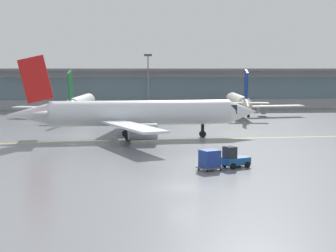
{
  "coord_description": "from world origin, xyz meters",
  "views": [
    {
      "loc": [
        -4.94,
        -42.54,
        9.5
      ],
      "look_at": [
        0.52,
        18.92,
        3.0
      ],
      "focal_mm": 58.04,
      "sensor_mm": 36.0,
      "label": 1
    }
  ],
  "objects_px": {
    "gate_airplane_2": "(238,102)",
    "taxiing_regional_jet": "(138,114)",
    "gate_airplane_1": "(81,103)",
    "baggage_tug": "(234,159)",
    "apron_light_mast_1": "(148,79)",
    "cargo_dolly_lead": "(210,159)"
  },
  "relations": [
    {
      "from": "cargo_dolly_lead",
      "to": "apron_light_mast_1",
      "type": "height_order",
      "value": "apron_light_mast_1"
    },
    {
      "from": "gate_airplane_1",
      "to": "taxiing_regional_jet",
      "type": "xyz_separation_m",
      "value": [
        10.05,
        -32.84,
        0.6
      ]
    },
    {
      "from": "taxiing_regional_jet",
      "to": "baggage_tug",
      "type": "bearing_deg",
      "value": -73.88
    },
    {
      "from": "cargo_dolly_lead",
      "to": "apron_light_mast_1",
      "type": "relative_size",
      "value": 0.2
    },
    {
      "from": "gate_airplane_2",
      "to": "cargo_dolly_lead",
      "type": "height_order",
      "value": "gate_airplane_2"
    },
    {
      "from": "baggage_tug",
      "to": "apron_light_mast_1",
      "type": "distance_m",
      "value": 75.59
    },
    {
      "from": "taxiing_regional_jet",
      "to": "baggage_tug",
      "type": "relative_size",
      "value": 11.66
    },
    {
      "from": "taxiing_regional_jet",
      "to": "cargo_dolly_lead",
      "type": "height_order",
      "value": "taxiing_regional_jet"
    },
    {
      "from": "taxiing_regional_jet",
      "to": "baggage_tug",
      "type": "height_order",
      "value": "taxiing_regional_jet"
    },
    {
      "from": "cargo_dolly_lead",
      "to": "gate_airplane_1",
      "type": "bearing_deg",
      "value": 81.45
    },
    {
      "from": "gate_airplane_2",
      "to": "taxiing_regional_jet",
      "type": "height_order",
      "value": "taxiing_regional_jet"
    },
    {
      "from": "gate_airplane_1",
      "to": "gate_airplane_2",
      "type": "relative_size",
      "value": 0.99
    },
    {
      "from": "gate_airplane_1",
      "to": "cargo_dolly_lead",
      "type": "xyz_separation_m",
      "value": [
        15.96,
        -56.88,
        -1.75
      ]
    },
    {
      "from": "gate_airplane_2",
      "to": "gate_airplane_1",
      "type": "bearing_deg",
      "value": 97.1
    },
    {
      "from": "gate_airplane_2",
      "to": "apron_light_mast_1",
      "type": "relative_size",
      "value": 2.2
    },
    {
      "from": "gate_airplane_2",
      "to": "cargo_dolly_lead",
      "type": "xyz_separation_m",
      "value": [
        -15.44,
        -57.83,
        -1.77
      ]
    },
    {
      "from": "taxiing_regional_jet",
      "to": "apron_light_mast_1",
      "type": "height_order",
      "value": "apron_light_mast_1"
    },
    {
      "from": "gate_airplane_1",
      "to": "taxiing_regional_jet",
      "type": "height_order",
      "value": "taxiing_regional_jet"
    },
    {
      "from": "taxiing_regional_jet",
      "to": "gate_airplane_1",
      "type": "bearing_deg",
      "value": 102.75
    },
    {
      "from": "gate_airplane_1",
      "to": "gate_airplane_2",
      "type": "xyz_separation_m",
      "value": [
        31.4,
        0.94,
        0.02
      ]
    },
    {
      "from": "gate_airplane_2",
      "to": "taxiing_regional_jet",
      "type": "distance_m",
      "value": 39.97
    },
    {
      "from": "gate_airplane_1",
      "to": "apron_light_mast_1",
      "type": "relative_size",
      "value": 2.18
    }
  ]
}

